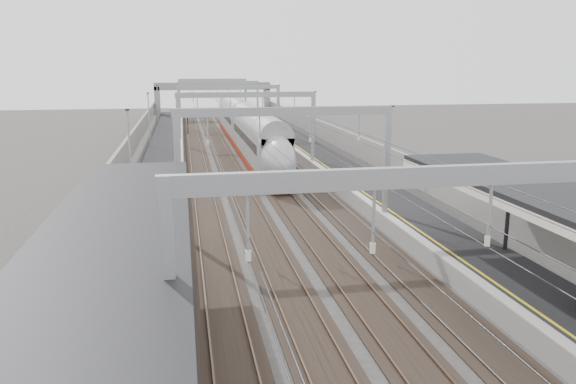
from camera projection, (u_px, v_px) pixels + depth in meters
name	position (u px, v px, depth m)	size (l,w,h in m)	color
platform_left	(163.00, 165.00, 54.67)	(4.00, 120.00, 1.00)	black
platform_right	(322.00, 160.00, 57.53)	(4.00, 120.00, 1.00)	black
tracks	(244.00, 167.00, 56.20)	(11.40, 140.00, 0.20)	black
overhead_line	(237.00, 102.00, 61.21)	(13.00, 140.00, 6.60)	#919399
canopy_left	(97.00, 273.00, 13.37)	(4.40, 30.00, 4.24)	black
overbridge	(213.00, 91.00, 107.80)	(22.00, 2.20, 6.90)	gray
wall_left	(128.00, 155.00, 53.85)	(0.30, 120.00, 3.20)	gray
wall_right	(352.00, 149.00, 57.87)	(0.30, 120.00, 3.20)	gray
train	(247.00, 133.00, 66.24)	(2.87, 52.38, 4.54)	#9E230E
signal_green	(187.00, 119.00, 82.38)	(0.32, 0.32, 3.48)	black
signal_red_near	(246.00, 118.00, 82.39)	(0.32, 0.32, 3.48)	black
signal_red_far	(267.00, 122.00, 76.82)	(0.32, 0.32, 3.48)	black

